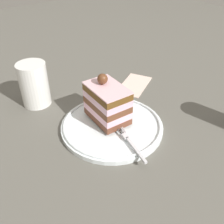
{
  "coord_description": "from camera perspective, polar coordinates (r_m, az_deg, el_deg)",
  "views": [
    {
      "loc": [
        -0.27,
        -0.38,
        0.38
      ],
      "look_at": [
        0.01,
        -0.02,
        0.05
      ],
      "focal_mm": 41.27,
      "sensor_mm": 36.0,
      "label": 1
    }
  ],
  "objects": [
    {
      "name": "cake_slice",
      "position": [
        0.57,
        -1.11,
        2.1
      ],
      "size": [
        0.07,
        0.11,
        0.11
      ],
      "color": "brown",
      "rests_on": "dessert_plate"
    },
    {
      "name": "ground_plane",
      "position": [
        0.6,
        -1.77,
        -2.87
      ],
      "size": [
        2.4,
        2.4,
        0.0
      ],
      "primitive_type": "plane",
      "color": "#58564E"
    },
    {
      "name": "folded_napkin",
      "position": [
        0.76,
        4.94,
        6.07
      ],
      "size": [
        0.14,
        0.12,
        0.0
      ],
      "primitive_type": "cube",
      "rotation": [
        0.0,
        0.0,
        0.49
      ],
      "color": "beige",
      "rests_on": "ground_plane"
    },
    {
      "name": "drink_glass_near",
      "position": [
        0.68,
        -16.75,
        5.35
      ],
      "size": [
        0.07,
        0.07,
        0.11
      ],
      "color": "white",
      "rests_on": "ground_plane"
    },
    {
      "name": "fork",
      "position": [
        0.53,
        4.05,
        -6.62
      ],
      "size": [
        0.04,
        0.12,
        0.0
      ],
      "color": "silver",
      "rests_on": "dessert_plate"
    },
    {
      "name": "dessert_plate",
      "position": [
        0.59,
        0.0,
        -2.97
      ],
      "size": [
        0.23,
        0.23,
        0.02
      ],
      "color": "white",
      "rests_on": "ground_plane"
    }
  ]
}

